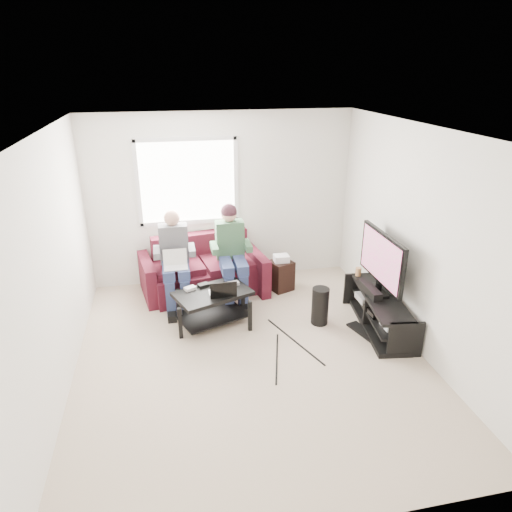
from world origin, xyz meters
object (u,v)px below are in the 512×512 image
(tv, at_px, (382,260))
(subwoofer, at_px, (320,306))
(sofa, at_px, (203,272))
(coffee_table, at_px, (213,300))
(end_table, at_px, (281,274))
(tv_stand, at_px, (379,313))

(tv, height_order, subwoofer, tv)
(sofa, bearing_deg, subwoofer, -41.50)
(coffee_table, distance_m, subwoofer, 1.41)
(sofa, relative_size, end_table, 3.40)
(tv_stand, height_order, end_table, end_table)
(coffee_table, bearing_deg, subwoofer, -10.88)
(subwoofer, bearing_deg, sofa, 138.50)
(tv_stand, relative_size, end_table, 2.58)
(sofa, relative_size, coffee_table, 1.75)
(tv_stand, bearing_deg, subwoofer, 160.11)
(coffee_table, bearing_deg, tv_stand, -14.06)
(sofa, xyz_separation_m, coffee_table, (0.04, -0.99, 0.04))
(sofa, relative_size, tv, 1.74)
(coffee_table, distance_m, tv, 2.22)
(sofa, height_order, end_table, sofa)
(sofa, bearing_deg, tv, -33.54)
(tv, distance_m, subwoofer, 1.00)
(tv, distance_m, end_table, 1.71)
(sofa, distance_m, tv_stand, 2.63)
(subwoofer, height_order, end_table, end_table)
(coffee_table, xyz_separation_m, tv, (2.11, -0.43, 0.57))
(coffee_table, relative_size, subwoofer, 2.14)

